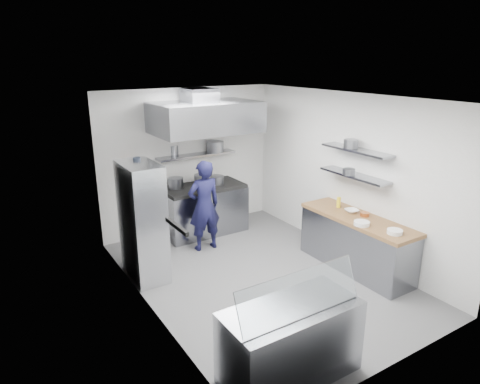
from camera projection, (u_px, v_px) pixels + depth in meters
floor at (260, 276)px, 6.83m from camera, size 5.00×5.00×0.00m
ceiling at (263, 98)px, 5.98m from camera, size 5.00×5.00×0.00m
wall_back at (189, 160)px, 8.42m from camera, size 3.60×2.80×0.02m
wall_front at (401, 255)px, 4.39m from camera, size 3.60×2.80×0.02m
wall_left at (147, 215)px, 5.49m from camera, size 2.80×5.00×0.02m
wall_right at (347, 176)px, 7.32m from camera, size 2.80×5.00×0.02m
gas_range at (204, 210)px, 8.44m from camera, size 1.60×0.80×0.90m
cooktop at (203, 187)px, 8.29m from camera, size 1.57×0.78×0.06m
stock_pot_left at (176, 183)px, 8.12m from camera, size 0.29×0.29×0.20m
stock_pot_mid at (203, 181)px, 8.18m from camera, size 0.33×0.33×0.24m
stock_pot_right at (217, 180)px, 8.39m from camera, size 0.29×0.29×0.16m
over_range_shelf at (197, 155)px, 8.31m from camera, size 1.60×0.30×0.04m
shelf_pot_a at (173, 150)px, 8.28m from camera, size 0.23×0.23×0.18m
shelf_pot_b at (215, 147)px, 8.45m from camera, size 0.33×0.33×0.22m
extractor_hood at (206, 117)px, 7.74m from camera, size 1.90×1.15×0.55m
hood_duct at (199, 95)px, 7.81m from camera, size 0.55×0.55×0.24m
red_firebox at (128, 168)px, 7.73m from camera, size 0.22×0.10×0.26m
chef at (204, 206)px, 7.58m from camera, size 0.62×0.42×1.65m
wire_rack at (143, 222)px, 6.57m from camera, size 0.50×0.90×1.85m
rack_bin_a at (143, 230)px, 6.59m from camera, size 0.18×0.22×0.20m
rack_bin_b at (135, 194)px, 6.68m from camera, size 0.14×0.18×0.16m
rack_jar at (137, 163)px, 6.50m from camera, size 0.12×0.12×0.18m
knife_strip at (177, 226)px, 4.73m from camera, size 0.04×0.55×0.05m
prep_counter_base at (356, 245)px, 6.97m from camera, size 0.62×2.00×0.84m
prep_counter_top at (358, 219)px, 6.83m from camera, size 0.65×2.04×0.06m
plate_stack_a at (395, 232)px, 6.18m from camera, size 0.22×0.22×0.06m
plate_stack_b at (362, 223)px, 6.49m from camera, size 0.24×0.24×0.06m
copper_pan at (365, 214)px, 6.87m from camera, size 0.15×0.15×0.06m
squeeze_bottle at (339, 202)px, 7.25m from camera, size 0.07×0.07×0.18m
mixing_bowl at (352, 211)px, 7.03m from camera, size 0.26×0.26×0.05m
wall_shelf_lower at (354, 175)px, 6.97m from camera, size 0.30×1.30×0.04m
wall_shelf_upper at (356, 150)px, 6.84m from camera, size 0.30×1.30×0.04m
shelf_pot_c at (349, 172)px, 6.91m from camera, size 0.20×0.20×0.10m
shelf_pot_d at (351, 144)px, 6.88m from camera, size 0.23×0.23×0.14m
display_case at (290, 342)px, 4.58m from camera, size 1.50×0.70×0.85m
display_glass at (300, 294)px, 4.29m from camera, size 1.47×0.19×0.42m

